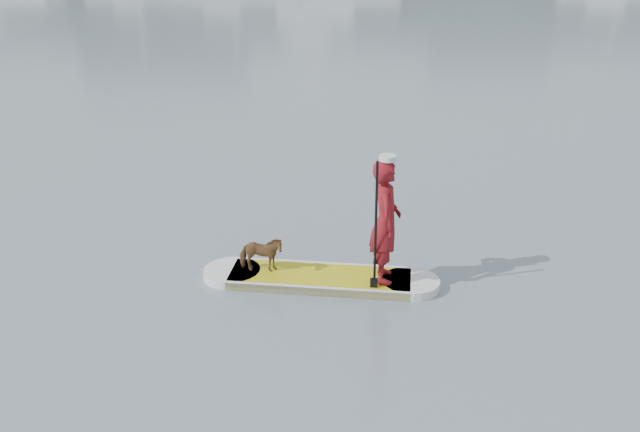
{
  "coord_description": "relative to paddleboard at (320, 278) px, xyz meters",
  "views": [
    {
      "loc": [
        3.59,
        -8.88,
        4.72
      ],
      "look_at": [
        3.58,
        -0.12,
        1.0
      ],
      "focal_mm": 40.0,
      "sensor_mm": 36.0,
      "label": 1
    }
  ],
  "objects": [
    {
      "name": "ground",
      "position": [
        -3.58,
        0.12,
        -0.06
      ],
      "size": [
        140.0,
        140.0,
        0.0
      ],
      "primitive_type": "plane",
      "color": "slate",
      "rests_on": "ground"
    },
    {
      "name": "paddleboard",
      "position": [
        0.0,
        0.0,
        0.0
      ],
      "size": [
        3.28,
        1.11,
        0.12
      ],
      "rotation": [
        0.0,
        0.0,
        -0.12
      ],
      "color": "gold",
      "rests_on": "ground"
    },
    {
      "name": "paddler",
      "position": [
        0.87,
        -0.11,
        0.91
      ],
      "size": [
        0.41,
        0.62,
        1.7
      ],
      "primitive_type": "imported",
      "rotation": [
        0.0,
        0.0,
        1.57
      ],
      "color": "maroon",
      "rests_on": "paddleboard"
    },
    {
      "name": "white_cap",
      "position": [
        0.87,
        -0.11,
        1.79
      ],
      "size": [
        0.22,
        0.22,
        0.07
      ],
      "primitive_type": "cylinder",
      "color": "silver",
      "rests_on": "paddler"
    },
    {
      "name": "dog",
      "position": [
        -0.82,
        0.1,
        0.32
      ],
      "size": [
        0.64,
        0.32,
        0.52
      ],
      "primitive_type": "imported",
      "rotation": [
        0.0,
        0.0,
        1.51
      ],
      "color": "brown",
      "rests_on": "paddleboard"
    },
    {
      "name": "paddle",
      "position": [
        0.72,
        -0.37,
        0.74
      ],
      "size": [
        0.1,
        0.3,
        2.0
      ],
      "rotation": [
        0.0,
        0.0,
        -0.12
      ],
      "color": "black",
      "rests_on": "ground"
    }
  ]
}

